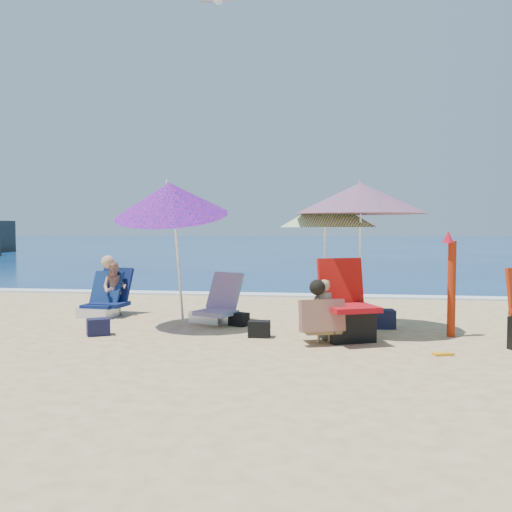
# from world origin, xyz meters

# --- Properties ---
(ground) EXTENTS (120.00, 120.00, 0.00)m
(ground) POSITION_xyz_m (0.00, 0.00, 0.00)
(ground) COLOR #D8BC84
(ground) RESTS_ON ground
(sea) EXTENTS (120.00, 80.00, 0.12)m
(sea) POSITION_xyz_m (0.00, 45.00, -0.05)
(sea) COLOR navy
(sea) RESTS_ON ground
(foam) EXTENTS (120.00, 0.50, 0.04)m
(foam) POSITION_xyz_m (0.00, 5.10, 0.02)
(foam) COLOR white
(foam) RESTS_ON ground
(umbrella_turquoise) EXTENTS (2.19, 2.19, 2.22)m
(umbrella_turquoise) POSITION_xyz_m (1.23, 1.11, 1.95)
(umbrella_turquoise) COLOR white
(umbrella_turquoise) RESTS_ON ground
(umbrella_striped) EXTENTS (1.81, 1.81, 2.00)m
(umbrella_striped) POSITION_xyz_m (0.76, 1.50, 1.74)
(umbrella_striped) COLOR white
(umbrella_striped) RESTS_ON ground
(umbrella_blue) EXTENTS (1.76, 1.83, 2.38)m
(umbrella_blue) POSITION_xyz_m (-1.60, 0.96, 1.95)
(umbrella_blue) COLOR silver
(umbrella_blue) RESTS_ON ground
(furled_umbrella) EXTENTS (0.20, 0.16, 1.48)m
(furled_umbrella) POSITION_xyz_m (2.47, 0.83, 0.81)
(furled_umbrella) COLOR #AC270C
(furled_umbrella) RESTS_ON ground
(chair_navy) EXTENTS (0.62, 0.75, 0.76)m
(chair_navy) POSITION_xyz_m (-3.10, 1.80, 0.20)
(chair_navy) COLOR #0D1B48
(chair_navy) RESTS_ON ground
(chair_rainbow) EXTENTS (0.87, 1.01, 0.79)m
(chair_rainbow) POSITION_xyz_m (-1.02, 1.50, 0.21)
(chair_rainbow) COLOR #D55C4B
(chair_rainbow) RESTS_ON ground
(camp_chair_left) EXTENTS (0.87, 1.02, 1.11)m
(camp_chair_left) POSITION_xyz_m (1.03, 0.35, 0.33)
(camp_chair_left) COLOR #AD0C14
(camp_chair_left) RESTS_ON ground
(person_center) EXTENTS (0.63, 0.66, 0.85)m
(person_center) POSITION_xyz_m (0.70, 0.07, 0.41)
(person_center) COLOR tan
(person_center) RESTS_ON ground
(person_left) EXTENTS (0.62, 0.77, 1.04)m
(person_left) POSITION_xyz_m (-2.93, 1.99, 0.47)
(person_left) COLOR tan
(person_left) RESTS_ON ground
(bag_navy_a) EXTENTS (0.38, 0.35, 0.24)m
(bag_navy_a) POSITION_xyz_m (-2.45, 0.22, 0.12)
(bag_navy_a) COLOR #171733
(bag_navy_a) RESTS_ON ground
(bag_black_a) EXTENTS (0.34, 0.31, 0.20)m
(bag_black_a) POSITION_xyz_m (-0.60, 1.26, 0.10)
(bag_black_a) COLOR black
(bag_black_a) RESTS_ON ground
(bag_navy_b) EXTENTS (0.41, 0.32, 0.28)m
(bag_navy_b) POSITION_xyz_m (1.58, 1.36, 0.14)
(bag_navy_b) COLOR #181E36
(bag_navy_b) RESTS_ON ground
(bag_black_b) EXTENTS (0.30, 0.21, 0.23)m
(bag_black_b) POSITION_xyz_m (-0.17, 0.41, 0.11)
(bag_black_b) COLOR black
(bag_black_b) RESTS_ON ground
(orange_item) EXTENTS (0.26, 0.18, 0.03)m
(orange_item) POSITION_xyz_m (2.16, -0.39, 0.02)
(orange_item) COLOR orange
(orange_item) RESTS_ON ground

